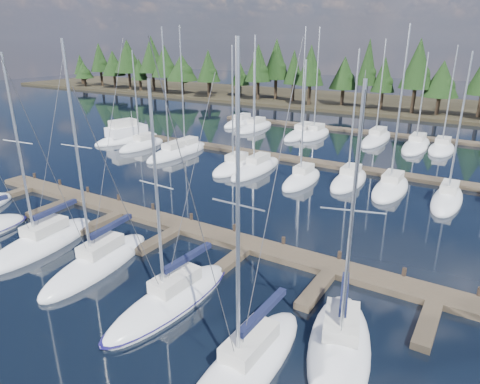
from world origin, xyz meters
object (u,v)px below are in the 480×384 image
Objects in this scene: front_sailboat_5 at (245,367)px; front_sailboat_6 at (340,346)px; front_sailboat_2 at (42,243)px; motor_yacht_left at (127,137)px; front_sailboat_3 at (98,263)px; front_sailboat_4 at (171,300)px; main_dock at (178,229)px.

front_sailboat_5 is 1.11× the size of front_sailboat_6.
motor_yacht_left is at bearing 125.45° from front_sailboat_2.
front_sailboat_3 reaches higher than motor_yacht_left.
front_sailboat_4 is at bearing -5.84° from front_sailboat_3.
motor_yacht_left is at bearing 138.84° from front_sailboat_4.
main_dock is 15.22m from front_sailboat_5.
front_sailboat_6 reaches higher than front_sailboat_4.
front_sailboat_3 is 12.98m from front_sailboat_5.
front_sailboat_3 reaches higher than front_sailboat_2.
front_sailboat_5 is (11.71, -9.73, 0.09)m from main_dock.
front_sailboat_6 is (21.33, 0.67, 0.00)m from front_sailboat_2.
main_dock is at bearing 140.29° from front_sailboat_5.
front_sailboat_3 is 1.13× the size of front_sailboat_4.
front_sailboat_4 is 1.23× the size of motor_yacht_left.
front_sailboat_2 is at bearing -54.55° from motor_yacht_left.
front_sailboat_3 is at bearing 174.16° from front_sailboat_4.
front_sailboat_6 is at bearing -32.81° from motor_yacht_left.
motor_yacht_left is at bearing 147.19° from front_sailboat_6.
front_sailboat_3 is at bearing -47.23° from motor_yacht_left.
front_sailboat_6 reaches higher than motor_yacht_left.
front_sailboat_5 is 47.53m from motor_yacht_left.
front_sailboat_6 is 1.26× the size of motor_yacht_left.
front_sailboat_5 is (18.27, -2.83, 0.01)m from front_sailboat_2.
front_sailboat_2 is at bearing -179.29° from front_sailboat_3.
main_dock is at bearing 46.43° from front_sailboat_2.
front_sailboat_6 is (9.12, 1.28, 0.00)m from front_sailboat_4.
front_sailboat_2 is (-6.55, -6.89, 0.08)m from main_dock.
front_sailboat_5 reaches higher than front_sailboat_4.
front_sailboat_2 is at bearing 177.16° from front_sailboat_4.
front_sailboat_5 is 1.40× the size of motor_yacht_left.
front_sailboat_6 is at bearing -22.82° from main_dock.
front_sailboat_2 is 18.49m from front_sailboat_5.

